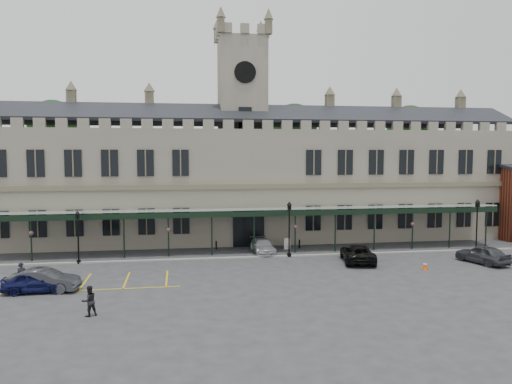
{
  "coord_description": "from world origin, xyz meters",
  "views": [
    {
      "loc": [
        -7.02,
        -39.05,
        9.61
      ],
      "look_at": [
        0.0,
        6.0,
        6.0
      ],
      "focal_mm": 35.0,
      "sensor_mm": 36.0,
      "label": 1
    }
  ],
  "objects": [
    {
      "name": "sign_board",
      "position": [
        3.59,
        8.88,
        0.54
      ],
      "size": [
        0.65,
        0.12,
        1.11
      ],
      "rotation": [
        0.0,
        0.0,
        0.11
      ],
      "color": "black",
      "rests_on": "ground"
    },
    {
      "name": "car_left_a",
      "position": [
        -16.77,
        -3.45,
        0.75
      ],
      "size": [
        4.47,
        1.9,
        1.51
      ],
      "primitive_type": "imported",
      "rotation": [
        0.0,
        0.0,
        1.6
      ],
      "color": "#0D103A",
      "rests_on": "ground"
    },
    {
      "name": "lamp_post_right",
      "position": [
        21.67,
        5.19,
        3.03
      ],
      "size": [
        0.48,
        0.48,
        5.12
      ],
      "color": "black",
      "rests_on": "ground"
    },
    {
      "name": "station_building",
      "position": [
        0.0,
        15.91,
        6.47
      ],
      "size": [
        60.0,
        10.36,
        17.3
      ],
      "color": "slate",
      "rests_on": "ground"
    },
    {
      "name": "ground",
      "position": [
        0.0,
        0.0,
        0.0
      ],
      "size": [
        140.0,
        140.0,
        0.0
      ],
      "primitive_type": "plane",
      "color": "#2F2F32"
    },
    {
      "name": "tree_behind_mid",
      "position": [
        8.0,
        25.0,
        12.81
      ],
      "size": [
        6.0,
        6.0,
        16.0
      ],
      "color": "#332314",
      "rests_on": "ground"
    },
    {
      "name": "tree_behind_left",
      "position": [
        -22.0,
        25.0,
        12.81
      ],
      "size": [
        6.0,
        6.0,
        16.0
      ],
      "color": "#332314",
      "rests_on": "ground"
    },
    {
      "name": "bollard_left",
      "position": [
        -3.39,
        9.93,
        0.42
      ],
      "size": [
        0.15,
        0.15,
        0.84
      ],
      "primitive_type": "cylinder",
      "color": "black",
      "rests_on": "ground"
    },
    {
      "name": "kerb",
      "position": [
        0.0,
        5.5,
        0.06
      ],
      "size": [
        60.0,
        0.4,
        0.12
      ],
      "primitive_type": "cube",
      "color": "gray",
      "rests_on": "ground"
    },
    {
      "name": "tree_behind_right",
      "position": [
        24.0,
        25.0,
        12.81
      ],
      "size": [
        6.0,
        6.0,
        16.0
      ],
      "color": "#332314",
      "rests_on": "ground"
    },
    {
      "name": "person_b",
      "position": [
        -12.3,
        -9.21,
        0.91
      ],
      "size": [
        1.12,
        1.05,
        1.82
      ],
      "primitive_type": "imported",
      "rotation": [
        0.0,
        0.0,
        3.7
      ],
      "color": "black",
      "rests_on": "ground"
    },
    {
      "name": "traffic_cone",
      "position": [
        12.95,
        -1.31,
        0.35
      ],
      "size": [
        0.45,
        0.45,
        0.71
      ],
      "rotation": [
        0.0,
        0.0,
        0.24
      ],
      "color": "#EA4707",
      "rests_on": "ground"
    },
    {
      "name": "car_van",
      "position": [
        8.44,
        2.24,
        0.77
      ],
      "size": [
        3.57,
        5.92,
        1.54
      ],
      "primitive_type": "imported",
      "rotation": [
        0.0,
        0.0,
        2.95
      ],
      "color": "black",
      "rests_on": "ground"
    },
    {
      "name": "lamp_post_left",
      "position": [
        -15.68,
        5.46,
        2.74
      ],
      "size": [
        0.44,
        0.44,
        4.62
      ],
      "color": "black",
      "rests_on": "ground"
    },
    {
      "name": "car_right_a",
      "position": [
        19.0,
        0.11,
        0.81
      ],
      "size": [
        3.28,
        5.11,
        1.62
      ],
      "primitive_type": "imported",
      "rotation": [
        0.0,
        0.0,
        3.45
      ],
      "color": "#34363B",
      "rests_on": "ground"
    },
    {
      "name": "car_taxi",
      "position": [
        0.86,
        7.48,
        0.67
      ],
      "size": [
        2.08,
        4.7,
        1.34
      ],
      "primitive_type": "imported",
      "rotation": [
        0.0,
        0.0,
        0.04
      ],
      "color": "#AAADB3",
      "rests_on": "ground"
    },
    {
      "name": "person_a",
      "position": [
        -18.01,
        -2.48,
        0.96
      ],
      "size": [
        0.83,
        0.71,
        1.91
      ],
      "primitive_type": "imported",
      "rotation": [
        0.0,
        0.0,
        0.44
      ],
      "color": "black",
      "rests_on": "ground"
    },
    {
      "name": "parking_markings",
      "position": [
        -14.0,
        -1.5,
        0.0
      ],
      "size": [
        16.0,
        6.0,
        0.01
      ],
      "primitive_type": null,
      "color": "gold",
      "rests_on": "ground"
    },
    {
      "name": "lamp_post_mid",
      "position": [
        3.01,
        5.42,
        3.06
      ],
      "size": [
        0.49,
        0.49,
        5.16
      ],
      "color": "black",
      "rests_on": "ground"
    },
    {
      "name": "clock_tower",
      "position": [
        0.0,
        16.0,
        13.11
      ],
      "size": [
        5.6,
        5.6,
        24.8
      ],
      "color": "slate",
      "rests_on": "ground"
    },
    {
      "name": "bollard_right",
      "position": [
        4.94,
        9.29,
        0.44
      ],
      "size": [
        0.16,
        0.16,
        0.87
      ],
      "primitive_type": "cylinder",
      "color": "black",
      "rests_on": "ground"
    },
    {
      "name": "car_left_b",
      "position": [
        -16.33,
        -3.29,
        0.79
      ],
      "size": [
        4.96,
        2.25,
        1.58
      ],
      "primitive_type": "imported",
      "rotation": [
        0.0,
        0.0,
        1.45
      ],
      "color": "#34363B",
      "rests_on": "ground"
    },
    {
      "name": "canopy",
      "position": [
        0.0,
        7.46,
        2.4
      ],
      "size": [
        50.0,
        4.1,
        4.3
      ],
      "color": "#8C9E93",
      "rests_on": "ground"
    }
  ]
}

